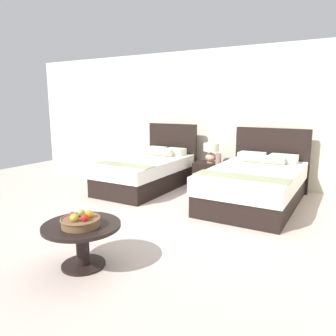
% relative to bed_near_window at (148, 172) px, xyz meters
% --- Properties ---
extents(ground_plane, '(10.38, 9.23, 0.02)m').
position_rel_bed_near_window_xyz_m(ground_plane, '(1.05, -1.52, -0.33)').
color(ground_plane, beige).
extents(wall_back, '(10.38, 0.12, 2.70)m').
position_rel_bed_near_window_xyz_m(wall_back, '(1.05, 1.30, 1.03)').
color(wall_back, beige).
rests_on(wall_back, ground).
extents(bed_near_window, '(1.14, 2.12, 1.19)m').
position_rel_bed_near_window_xyz_m(bed_near_window, '(0.00, 0.00, 0.00)').
color(bed_near_window, black).
rests_on(bed_near_window, ground).
extents(bed_near_corner, '(1.35, 2.20, 1.18)m').
position_rel_bed_near_window_xyz_m(bed_near_corner, '(2.09, -0.01, 0.01)').
color(bed_near_corner, black).
rests_on(bed_near_corner, ground).
extents(nightstand, '(0.60, 0.44, 0.47)m').
position_rel_bed_near_window_xyz_m(nightstand, '(1.00, 0.73, -0.08)').
color(nightstand, black).
rests_on(nightstand, ground).
extents(table_lamp, '(0.30, 0.30, 0.38)m').
position_rel_bed_near_window_xyz_m(table_lamp, '(1.00, 0.75, 0.38)').
color(table_lamp, tan).
rests_on(table_lamp, nightstand).
extents(vase, '(0.11, 0.11, 0.21)m').
position_rel_bed_near_window_xyz_m(vase, '(1.18, 0.69, 0.25)').
color(vase, gray).
rests_on(vase, nightstand).
extents(coffee_table, '(0.77, 0.77, 0.45)m').
position_rel_bed_near_window_xyz_m(coffee_table, '(1.17, -2.95, 0.00)').
color(coffee_table, black).
rests_on(coffee_table, ground).
extents(fruit_bowl, '(0.39, 0.39, 0.15)m').
position_rel_bed_near_window_xyz_m(fruit_bowl, '(1.21, -2.99, 0.18)').
color(fruit_bowl, brown).
rests_on(fruit_bowl, coffee_table).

